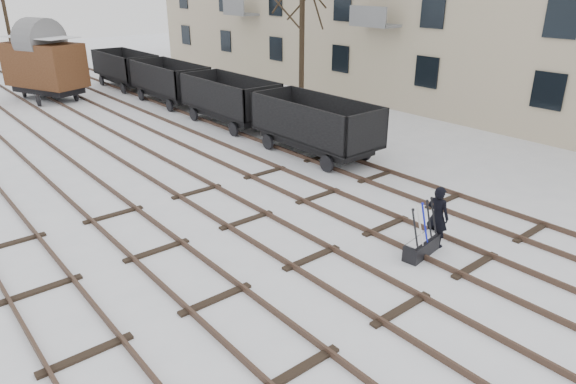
% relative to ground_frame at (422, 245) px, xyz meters
% --- Properties ---
extents(ground, '(120.00, 120.00, 0.00)m').
position_rel_ground_frame_xyz_m(ground, '(-2.42, 1.72, -0.28)').
color(ground, white).
rests_on(ground, ground).
extents(tracks, '(13.90, 52.00, 0.16)m').
position_rel_ground_frame_xyz_m(tracks, '(-2.42, 15.39, -0.21)').
color(tracks, black).
rests_on(tracks, ground).
extents(ground_frame, '(1.35, 0.61, 1.49)m').
position_rel_ground_frame_xyz_m(ground_frame, '(0.00, 0.00, 0.00)').
color(ground_frame, black).
rests_on(ground_frame, ground).
extents(worker, '(0.48, 0.68, 1.77)m').
position_rel_ground_frame_xyz_m(worker, '(0.75, 0.10, 0.60)').
color(worker, black).
rests_on(worker, ground).
extents(freight_wagon_a, '(2.33, 5.82, 2.37)m').
position_rel_ground_frame_xyz_m(freight_wagon_a, '(3.58, 8.20, 0.62)').
color(freight_wagon_a, black).
rests_on(freight_wagon_a, ground).
extents(freight_wagon_b, '(2.33, 5.82, 2.37)m').
position_rel_ground_frame_xyz_m(freight_wagon_b, '(3.58, 14.60, 0.62)').
color(freight_wagon_b, black).
rests_on(freight_wagon_b, ground).
extents(freight_wagon_c, '(2.33, 5.82, 2.37)m').
position_rel_ground_frame_xyz_m(freight_wagon_c, '(3.58, 21.00, 0.62)').
color(freight_wagon_c, black).
rests_on(freight_wagon_c, ground).
extents(freight_wagon_d, '(2.33, 5.82, 2.37)m').
position_rel_ground_frame_xyz_m(freight_wagon_d, '(3.58, 27.40, 0.62)').
color(freight_wagon_d, black).
rests_on(freight_wagon_d, ground).
extents(box_van_wagon, '(4.27, 5.55, 3.77)m').
position_rel_ground_frame_xyz_m(box_van_wagon, '(-1.70, 26.86, 1.91)').
color(box_van_wagon, black).
rests_on(box_van_wagon, ground).
extents(tree_near, '(0.30, 0.30, 7.45)m').
position_rel_ground_frame_xyz_m(tree_near, '(9.38, 15.73, 3.44)').
color(tree_near, black).
rests_on(tree_near, ground).
extents(tree_far_right, '(0.30, 0.30, 8.86)m').
position_rel_ground_frame_xyz_m(tree_far_right, '(0.18, 43.09, 4.15)').
color(tree_far_right, black).
rests_on(tree_far_right, ground).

